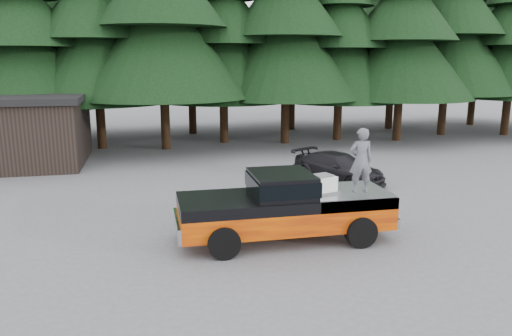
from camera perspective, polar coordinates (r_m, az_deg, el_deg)
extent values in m
plane|color=#505053|center=(14.38, -3.71, -7.76)|extent=(120.00, 120.00, 0.00)
cube|color=black|center=(13.59, 2.92, -1.77)|extent=(1.66, 1.90, 0.59)
cube|color=silver|center=(13.82, 7.59, -1.93)|extent=(0.79, 0.71, 0.45)
imported|color=#53545A|center=(13.92, 11.90, 0.86)|extent=(0.69, 0.48, 1.79)
imported|color=black|center=(20.57, 9.40, 0.04)|extent=(3.43, 4.39, 1.19)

